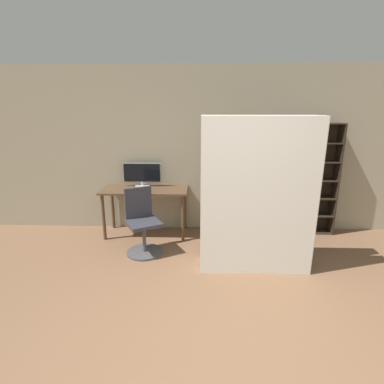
# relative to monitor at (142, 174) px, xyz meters

# --- Properties ---
(wall_back) EXTENTS (8.00, 0.06, 2.70)m
(wall_back) POSITION_rel_monitor_xyz_m (1.25, 0.17, 0.37)
(wall_back) COLOR tan
(wall_back) RESTS_ON ground
(desk) EXTENTS (1.37, 0.62, 0.78)m
(desk) POSITION_rel_monitor_xyz_m (0.07, -0.17, -0.31)
(desk) COLOR brown
(desk) RESTS_ON ground
(monitor) EXTENTS (0.62, 0.24, 0.39)m
(monitor) POSITION_rel_monitor_xyz_m (0.00, 0.00, 0.00)
(monitor) COLOR #B7B7BC
(monitor) RESTS_ON desk
(office_chair) EXTENTS (0.60, 0.60, 0.94)m
(office_chair) POSITION_rel_monitor_xyz_m (0.14, -0.83, -0.60)
(office_chair) COLOR #4C4C51
(office_chair) RESTS_ON ground
(bookshelf) EXTENTS (0.87, 0.28, 1.81)m
(bookshelf) POSITION_rel_monitor_xyz_m (2.64, 0.03, -0.08)
(bookshelf) COLOR #2D2319
(bookshelf) RESTS_ON ground
(mattress_near) EXTENTS (1.39, 0.22, 1.95)m
(mattress_near) POSITION_rel_monitor_xyz_m (1.67, -1.34, -0.01)
(mattress_near) COLOR silver
(mattress_near) RESTS_ON ground
(mattress_far) EXTENTS (1.39, 0.22, 1.95)m
(mattress_far) POSITION_rel_monitor_xyz_m (1.67, -1.10, -0.01)
(mattress_far) COLOR silver
(mattress_far) RESTS_ON ground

